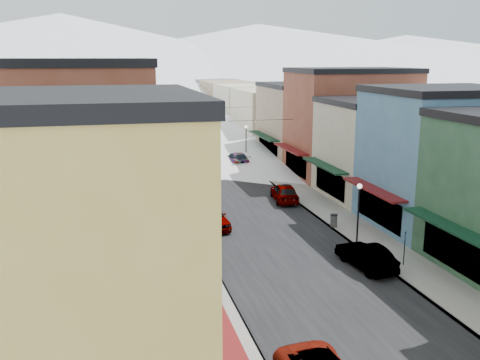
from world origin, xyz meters
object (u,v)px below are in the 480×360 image
car_dark_hatch (208,219)px  car_green_sedan (366,256)px  streetlamp_near (359,206)px  car_silver_sedan (211,216)px  trash_can (334,220)px

car_dark_hatch → car_green_sedan: (7.82, -10.29, 0.11)m
car_dark_hatch → streetlamp_near: (9.09, -6.53, 2.14)m
streetlamp_near → car_dark_hatch: bearing=144.3°
car_green_sedan → streetlamp_near: size_ratio=1.11×
car_silver_sedan → trash_can: size_ratio=5.33×
car_silver_sedan → trash_can: (8.89, -2.59, -0.23)m
car_silver_sedan → car_green_sedan: (7.62, -10.21, -0.09)m
car_green_sedan → car_silver_sedan: bearing=-59.9°
car_dark_hatch → trash_can: size_ratio=4.25×
car_silver_sedan → streetlamp_near: bearing=-42.3°
car_green_sedan → streetlamp_near: (1.27, 3.76, 2.03)m
car_silver_sedan → car_green_sedan: size_ratio=1.08×
car_dark_hatch → trash_can: bearing=-23.7°
car_green_sedan → car_dark_hatch: bearing=-59.4°
car_green_sedan → trash_can: 7.73m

